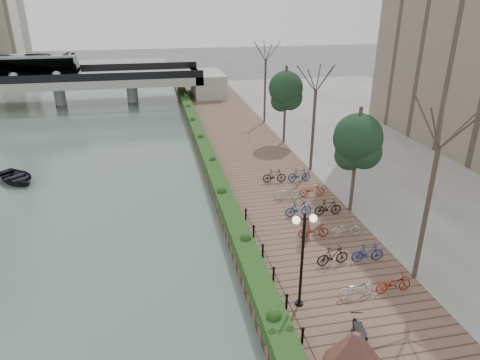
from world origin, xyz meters
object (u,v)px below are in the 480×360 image
object	(u,v)px
pedestrian	(305,228)
boat	(16,177)
motorcycle	(359,333)
lamppost	(303,240)

from	to	relation	value
pedestrian	boat	bearing A→B (deg)	-31.90
motorcycle	pedestrian	xyz separation A→B (m)	(0.48, 7.41, 0.34)
pedestrian	boat	size ratio (longest dim) A/B	0.41
lamppost	motorcycle	world-z (taller)	lamppost
lamppost	motorcycle	bearing A→B (deg)	-59.88
motorcycle	lamppost	bearing A→B (deg)	133.68
lamppost	pedestrian	xyz separation A→B (m)	(1.96, 4.86, -2.40)
motorcycle	boat	distance (m)	26.81
lamppost	pedestrian	bearing A→B (deg)	68.01
motorcycle	boat	bearing A→B (deg)	143.78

